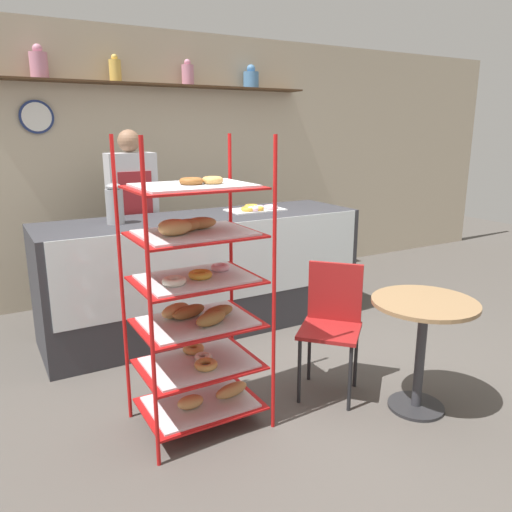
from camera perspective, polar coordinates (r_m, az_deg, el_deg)
The scene contains 9 objects.
ground_plane at distance 3.48m, azimuth 4.10°, elevation -15.55°, with size 14.00×14.00×0.00m, color #4C4742.
back_wall at distance 5.42m, azimuth -11.61°, elevation 10.20°, with size 10.00×0.30×2.70m.
display_counter at distance 4.40m, azimuth -5.79°, elevation -1.92°, with size 2.77×0.80×1.01m.
pastry_rack at distance 2.87m, azimuth -6.82°, elevation -4.68°, with size 0.73×0.55×1.71m.
person_worker at distance 4.67m, azimuth -13.81°, elevation 4.22°, with size 0.42×0.23×1.73m.
cafe_table at distance 3.26m, azimuth 18.50°, elevation -7.92°, with size 0.64×0.64×0.72m.
cafe_chair at distance 3.37m, azimuth 8.71°, elevation -6.72°, with size 0.54×0.54×0.87m.
coffee_carafe at distance 4.06m, azimuth -15.85°, elevation 5.73°, with size 0.14×0.14×0.32m.
donut_tray_counter at distance 4.56m, azimuth 0.02°, elevation 5.44°, with size 0.51×0.31×0.05m.
Camera 1 is at (-1.70, -2.49, 1.73)m, focal length 35.00 mm.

